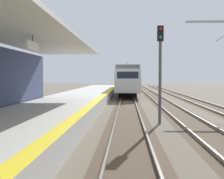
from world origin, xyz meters
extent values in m
cube|color=#B7B5AD|center=(-2.50, 16.00, 0.45)|extent=(5.00, 80.00, 0.90)
cube|color=yellow|center=(-0.25, 16.00, 0.90)|extent=(0.50, 80.00, 0.01)
cube|color=silver|center=(-2.60, 9.78, 4.35)|extent=(4.40, 24.00, 0.16)
cube|color=white|center=(-2.20, 11.78, 3.82)|extent=(0.08, 1.40, 0.36)
cylinder|color=#333333|center=(-2.20, 11.78, 4.14)|extent=(0.03, 0.03, 0.27)
cube|color=#4C3D2D|center=(1.90, 20.00, 0.00)|extent=(2.34, 120.00, 0.01)
cube|color=slate|center=(1.18, 20.00, 0.08)|extent=(0.08, 120.00, 0.15)
cube|color=slate|center=(2.62, 20.00, 0.08)|extent=(0.08, 120.00, 0.15)
cube|color=#4C3D2D|center=(5.30, 20.00, 0.00)|extent=(2.34, 120.00, 0.01)
cube|color=slate|center=(4.58, 20.00, 0.08)|extent=(0.08, 120.00, 0.15)
cube|color=slate|center=(6.02, 20.00, 0.08)|extent=(0.08, 120.00, 0.15)
cube|color=slate|center=(7.98, 20.00, 0.08)|extent=(0.08, 120.00, 0.15)
cube|color=silver|center=(1.90, 39.48, 2.07)|extent=(2.90, 18.00, 2.70)
cube|color=slate|center=(1.90, 39.48, 3.64)|extent=(2.67, 18.00, 0.44)
cube|color=black|center=(1.90, 30.46, 2.48)|extent=(2.32, 0.06, 1.21)
cube|color=silver|center=(1.90, 29.68, 1.60)|extent=(2.78, 1.60, 1.49)
cube|color=black|center=(3.36, 39.48, 2.48)|extent=(0.04, 15.84, 0.86)
cylinder|color=#333333|center=(1.90, 43.08, 4.31)|extent=(0.06, 0.06, 0.90)
cube|color=black|center=(1.90, 33.63, 0.36)|extent=(2.17, 2.20, 0.72)
cube|color=black|center=(1.90, 45.33, 0.36)|extent=(2.17, 2.20, 0.72)
cylinder|color=#4C4C4C|center=(3.56, 15.03, 2.20)|extent=(0.16, 0.16, 4.40)
cube|color=black|center=(3.56, 15.03, 4.80)|extent=(0.32, 0.24, 0.80)
sphere|color=red|center=(3.56, 14.89, 5.02)|extent=(0.16, 0.16, 0.16)
sphere|color=green|center=(3.56, 14.89, 4.58)|extent=(0.16, 0.16, 0.16)
cube|color=#9EA3A8|center=(8.86, 22.80, 6.90)|extent=(4.80, 0.16, 0.16)
camera|label=1|loc=(1.79, 0.07, 2.50)|focal=44.79mm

